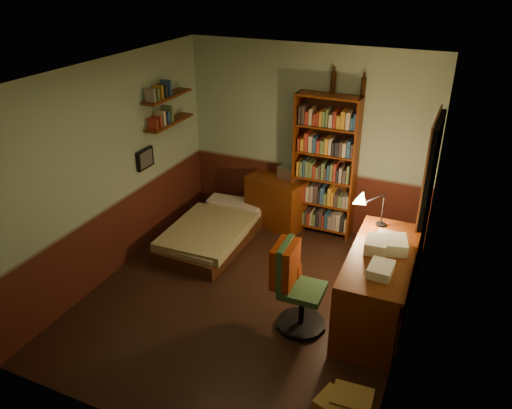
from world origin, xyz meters
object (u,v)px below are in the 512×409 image
at_px(desk, 378,287).
at_px(office_chair, 303,286).
at_px(mini_stereo, 290,172).
at_px(bookshelf, 325,167).
at_px(desk_lamp, 384,198).
at_px(cardboard_box_a, 351,406).
at_px(dresser, 276,202).
at_px(bed, 213,225).

xyz_separation_m(desk, office_chair, (-0.70, -0.46, 0.10)).
relative_size(mini_stereo, office_chair, 0.28).
bearing_deg(mini_stereo, bookshelf, 14.49).
bearing_deg(desk_lamp, cardboard_box_a, -108.20).
distance_m(desk_lamp, office_chair, 1.37).
relative_size(dresser, office_chair, 0.80).
bearing_deg(office_chair, mini_stereo, 112.02).
height_order(mini_stereo, office_chair, office_chair).
xyz_separation_m(dresser, desk, (1.80, -1.53, 0.05)).
bearing_deg(bed, mini_stereo, 51.32).
bearing_deg(bed, desk_lamp, -2.62).
height_order(bookshelf, desk_lamp, bookshelf).
distance_m(mini_stereo, cardboard_box_a, 3.59).
height_order(desk, cardboard_box_a, desk).
height_order(dresser, bookshelf, bookshelf).
bearing_deg(office_chair, desk_lamp, 60.23).
bearing_deg(office_chair, bookshelf, 99.58).
bearing_deg(desk, cardboard_box_a, -87.74).
bearing_deg(mini_stereo, bed, -110.75).
relative_size(dresser, desk, 0.53).
xyz_separation_m(bookshelf, office_chair, (0.43, -2.08, -0.48)).
bearing_deg(dresser, bookshelf, 21.23).
relative_size(desk_lamp, cardboard_box_a, 2.02).
bearing_deg(bookshelf, cardboard_box_a, -66.80).
bearing_deg(desk_lamp, desk, -101.55).
height_order(bed, desk, desk).
bearing_deg(desk, office_chair, -147.77).
distance_m(desk, cardboard_box_a, 1.44).
bearing_deg(bookshelf, bed, -144.22).
relative_size(mini_stereo, desk, 0.19).
distance_m(bookshelf, cardboard_box_a, 3.38).
bearing_deg(desk, desk_lamp, 101.78).
distance_m(bed, desk_lamp, 2.45).
bearing_deg(desk_lamp, bed, 151.67).
xyz_separation_m(mini_stereo, cardboard_box_a, (1.74, -3.07, -0.69)).
height_order(dresser, office_chair, office_chair).
height_order(mini_stereo, cardboard_box_a, mini_stereo).
relative_size(dresser, desk_lamp, 1.22).
distance_m(dresser, cardboard_box_a, 3.51).
height_order(desk, office_chair, office_chair).
bearing_deg(bookshelf, desk, -53.88).
relative_size(bed, bookshelf, 0.86).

